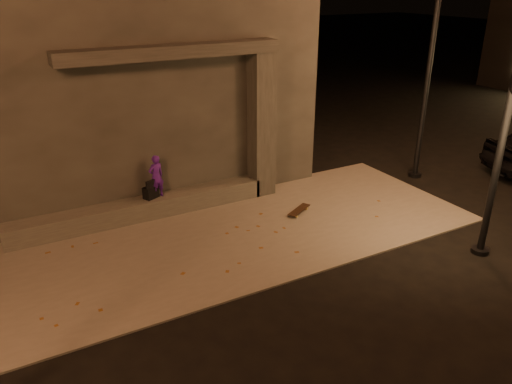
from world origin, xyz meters
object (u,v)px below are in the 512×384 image
column (261,125)px  skateboard (299,210)px  backpack (151,191)px  skateboarder (156,176)px

column → skateboard: size_ratio=4.54×
backpack → skateboard: (3.12, -1.57, -0.54)m
skateboarder → backpack: (-0.16, 0.00, -0.35)m
column → backpack: (-2.95, 0.00, -1.19)m
skateboarder → skateboard: (2.96, -1.57, -0.89)m
skateboard → backpack: bearing=124.2°
skateboarder → skateboard: bearing=137.9°
skateboarder → skateboard: size_ratio=1.29×
column → backpack: size_ratio=7.58×
backpack → skateboard: size_ratio=0.60×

